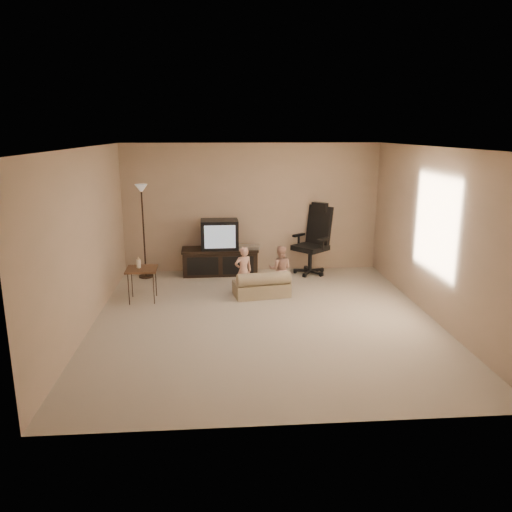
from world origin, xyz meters
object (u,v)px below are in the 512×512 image
at_px(side_table, 141,269).
at_px(toddler_left, 243,271).
at_px(tv_stand, 220,252).
at_px(office_chair, 313,248).
at_px(toddler_right, 280,269).
at_px(floor_lamp, 142,210).
at_px(child_sofa, 262,286).

relative_size(side_table, toddler_left, 0.88).
bearing_deg(tv_stand, office_chair, -4.10).
height_order(office_chair, toddler_left, office_chair).
bearing_deg(office_chair, toddler_right, -75.90).
distance_m(tv_stand, office_chair, 1.81).
distance_m(toddler_left, toddler_right, 0.65).
relative_size(side_table, toddler_right, 0.91).
xyz_separation_m(toddler_left, toddler_right, (0.64, 0.12, -0.01)).
bearing_deg(toddler_right, side_table, 15.47).
height_order(floor_lamp, toddler_right, floor_lamp).
relative_size(office_chair, toddler_right, 1.69).
bearing_deg(side_table, toddler_right, 6.47).
bearing_deg(tv_stand, toddler_left, -75.62).
distance_m(child_sofa, toddler_right, 0.45).
xyz_separation_m(office_chair, side_table, (-3.10, -1.40, 0.04)).
bearing_deg(floor_lamp, side_table, -84.34).
bearing_deg(child_sofa, office_chair, 40.72).
height_order(office_chair, toddler_right, office_chair).
distance_m(floor_lamp, toddler_left, 2.35).
bearing_deg(tv_stand, child_sofa, -65.70).
xyz_separation_m(side_table, floor_lamp, (-0.14, 1.37, 0.76)).
distance_m(child_sofa, toddler_left, 0.40).
height_order(toddler_left, toddler_right, toddler_left).
relative_size(office_chair, child_sofa, 1.40).
xyz_separation_m(office_chair, toddler_left, (-1.43, -1.25, -0.07)).
distance_m(office_chair, toddler_left, 1.90).
relative_size(office_chair, side_table, 1.86).
bearing_deg(child_sofa, toddler_left, 153.96).
xyz_separation_m(side_table, toddler_left, (1.67, 0.15, -0.11)).
bearing_deg(tv_stand, side_table, -132.44).
relative_size(tv_stand, floor_lamp, 0.85).
relative_size(tv_stand, side_table, 2.03).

